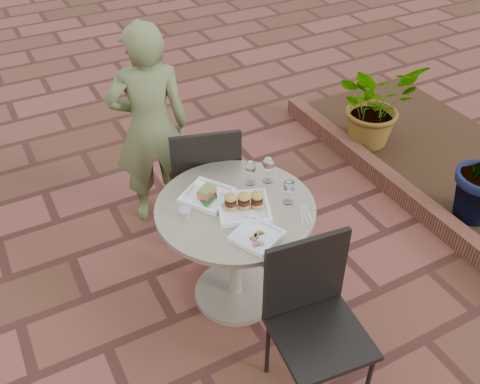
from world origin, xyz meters
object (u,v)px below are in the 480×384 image
chair_near (313,310)px  plate_sliders (244,204)px  chair_far (205,175)px  plate_tuna (257,236)px  diner (150,128)px  cafe_table (235,239)px  plate_salmon (207,195)px

chair_near → plate_sliders: chair_near is taller
chair_far → chair_near: same height
chair_far → plate_tuna: bearing=100.0°
diner → plate_sliders: bearing=112.7°
diner → plate_sliders: size_ratio=4.11×
chair_far → diner: bearing=-48.0°
diner → plate_tuna: diner is taller
plate_sliders → chair_far: bearing=85.7°
chair_far → chair_near: 1.26m
plate_tuna → plate_sliders: bearing=78.2°
chair_near → diner: 1.70m
plate_sliders → cafe_table: bearing=118.4°
diner → plate_sliders: 1.05m
cafe_table → plate_tuna: bearing=-94.3°
plate_tuna → chair_far: bearing=83.6°
chair_far → plate_salmon: 0.50m
chair_far → diner: size_ratio=0.62×
cafe_table → plate_salmon: (-0.10, 0.14, 0.27)m
chair_far → cafe_table: bearing=98.9°
plate_sliders → plate_salmon: bearing=124.3°
plate_salmon → plate_sliders: 0.23m
cafe_table → chair_far: size_ratio=0.97×
chair_near → plate_sliders: bearing=100.1°
cafe_table → diner: (-0.13, 0.98, 0.26)m
chair_near → plate_tuna: (-0.09, 0.41, 0.19)m
chair_near → plate_tuna: bearing=108.4°
cafe_table → diner: 1.03m
chair_near → plate_tuna: size_ratio=3.16×
plate_tuna → plate_salmon: bearing=101.2°
cafe_table → plate_tuna: plate_tuna is taller
chair_far → plate_salmon: size_ratio=2.71×
diner → plate_salmon: diner is taller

